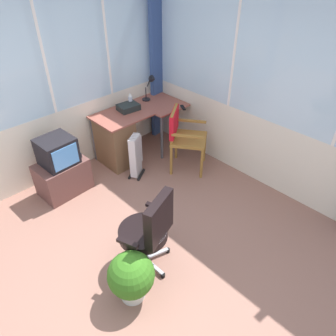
# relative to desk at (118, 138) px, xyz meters

# --- Properties ---
(ground) EXTENTS (5.58, 5.38, 0.06)m
(ground) POSITION_rel_desk_xyz_m (-1.17, -1.86, -0.43)
(ground) COLOR #8E6153
(north_window_panel) EXTENTS (4.58, 0.07, 2.79)m
(north_window_panel) POSITION_rel_desk_xyz_m (-1.17, 0.37, 0.99)
(north_window_panel) COLOR silver
(north_window_panel) RESTS_ON ground
(east_window_panel) EXTENTS (0.07, 4.38, 2.79)m
(east_window_panel) POSITION_rel_desk_xyz_m (1.15, -1.86, 0.99)
(east_window_panel) COLOR silver
(east_window_panel) RESTS_ON ground
(curtain_corner) EXTENTS (0.25, 0.09, 2.69)m
(curtain_corner) POSITION_rel_desk_xyz_m (1.02, 0.24, 0.94)
(curtain_corner) COLOR #334C82
(curtain_corner) RESTS_ON ground
(desk) EXTENTS (1.39, 0.76, 0.75)m
(desk) POSITION_rel_desk_xyz_m (0.00, 0.00, 0.00)
(desk) COLOR #974F42
(desk) RESTS_ON ground
(desk_lamp) EXTENTS (0.22, 0.19, 0.40)m
(desk_lamp) POSITION_rel_desk_xyz_m (0.78, 0.10, 0.61)
(desk_lamp) COLOR black
(desk_lamp) RESTS_ON desk
(tv_remote) EXTENTS (0.11, 0.15, 0.02)m
(tv_remote) POSITION_rel_desk_xyz_m (0.91, -0.46, 0.36)
(tv_remote) COLOR black
(tv_remote) RESTS_ON desk
(spray_bottle) EXTENTS (0.06, 0.06, 0.22)m
(spray_bottle) POSITION_rel_desk_xyz_m (0.38, 0.14, 0.45)
(spray_bottle) COLOR silver
(spray_bottle) RESTS_ON desk
(paper_tray) EXTENTS (0.32, 0.26, 0.09)m
(paper_tray) POSITION_rel_desk_xyz_m (0.28, 0.06, 0.39)
(paper_tray) COLOR #202726
(paper_tray) RESTS_ON desk
(wooden_armchair) EXTENTS (0.67, 0.67, 0.93)m
(wooden_armchair) POSITION_rel_desk_xyz_m (0.56, -0.76, 0.20)
(wooden_armchair) COLOR olive
(wooden_armchair) RESTS_ON ground
(office_chair) EXTENTS (0.63, 0.56, 0.96)m
(office_chair) POSITION_rel_desk_xyz_m (-0.96, -1.81, 0.14)
(office_chair) COLOR #B7B7BF
(office_chair) RESTS_ON ground
(tv_on_stand) EXTENTS (0.66, 0.48, 0.82)m
(tv_on_stand) POSITION_rel_desk_xyz_m (-0.99, -0.07, -0.04)
(tv_on_stand) COLOR brown
(tv_on_stand) RESTS_ON ground
(space_heater) EXTENTS (0.33, 0.28, 0.65)m
(space_heater) POSITION_rel_desk_xyz_m (-0.03, -0.46, -0.08)
(space_heater) COLOR silver
(space_heater) RESTS_ON ground
(potted_plant) EXTENTS (0.45, 0.45, 0.55)m
(potted_plant) POSITION_rel_desk_xyz_m (-1.33, -1.97, -0.10)
(potted_plant) COLOR silver
(potted_plant) RESTS_ON ground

